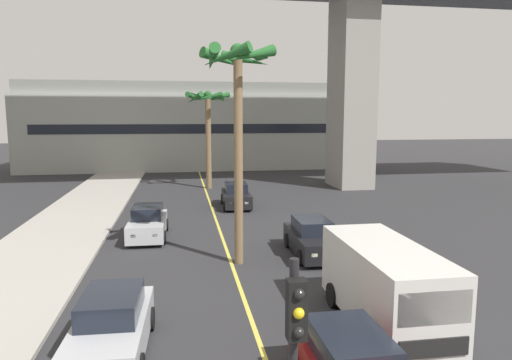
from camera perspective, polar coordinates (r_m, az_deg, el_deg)
name	(u,v)px	position (r m, az deg, el deg)	size (l,w,h in m)	color
lane_stripe_center	(223,238)	(22.67, -4.17, -7.23)	(0.14, 56.00, 0.01)	#DBCC4C
pier_building_backdrop	(197,127)	(53.13, -7.35, 6.56)	(37.58, 8.04, 9.52)	#ADB2A8
car_queue_front	(148,223)	(23.23, -13.27, -5.23)	(1.89, 4.13, 1.56)	#B7BABF
car_queue_second	(312,238)	(20.02, 7.00, -7.21)	(1.91, 4.14, 1.56)	black
car_queue_third	(112,327)	(12.55, -17.48, -16.99)	(1.95, 4.16, 1.56)	#B7BABF
car_queue_fifth	(236,196)	(30.23, -2.49, -1.98)	(1.94, 4.15, 1.56)	black
delivery_van	(385,284)	(13.66, 15.70, -12.26)	(2.18, 5.26, 2.36)	silver
palm_tree_near_median	(208,111)	(37.71, -5.97, 8.47)	(3.65, 3.70, 7.93)	brown
palm_tree_mid_median	(237,88)	(18.07, -2.33, 11.32)	(2.92, 3.12, 8.68)	brown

